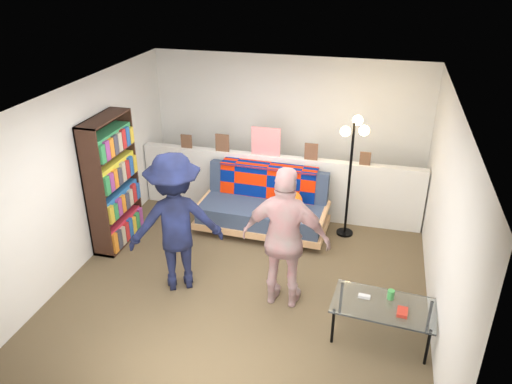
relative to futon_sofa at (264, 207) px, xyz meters
The scene contains 10 objects.
ground 1.32m from the futon_sofa, 85.86° to the right, with size 5.00×5.00×0.00m, color brown.
room_shell 1.51m from the futon_sofa, 83.38° to the right, with size 4.60×5.05×2.45m.
half_wall_ledge 0.56m from the futon_sofa, 80.56° to the left, with size 4.45×0.15×1.00m, color silver.
ledge_decor 0.96m from the futon_sofa, 104.45° to the left, with size 2.97×0.02×0.45m.
futon_sofa is the anchor object (origin of this frame).
bookshelf 2.21m from the futon_sofa, 157.17° to the right, with size 0.31×0.94×1.88m.
coffee_table 2.68m from the futon_sofa, 47.80° to the right, with size 1.13×0.68×0.56m.
floor_lamp 1.53m from the futon_sofa, ahead, with size 0.40×0.33×1.82m.
person_left 1.83m from the futon_sofa, 114.10° to the right, with size 1.16×0.66×1.79m, color black.
person_right 1.81m from the futon_sofa, 68.46° to the right, with size 1.03×0.43×1.76m, color pink.
Camera 1 is at (1.44, -5.18, 3.88)m, focal length 35.00 mm.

